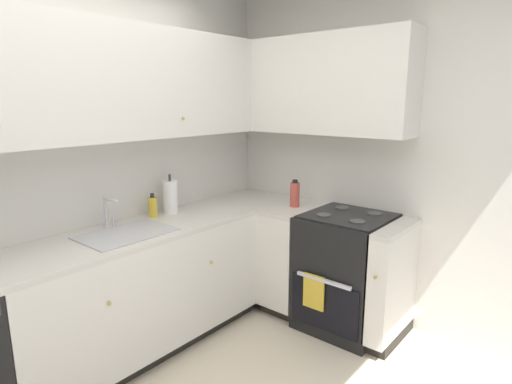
% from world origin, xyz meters
% --- Properties ---
extents(wall_back, '(4.02, 0.05, 2.62)m').
position_xyz_m(wall_back, '(0.00, 1.43, 1.31)').
color(wall_back, silver).
rests_on(wall_back, ground_plane).
extents(wall_right, '(0.05, 2.90, 2.62)m').
position_xyz_m(wall_right, '(1.98, 0.00, 1.31)').
color(wall_right, silver).
rests_on(wall_right, ground_plane).
extents(lower_cabinets_back, '(1.83, 0.62, 0.85)m').
position_xyz_m(lower_cabinets_back, '(0.45, 1.11, 0.43)').
color(lower_cabinets_back, silver).
rests_on(lower_cabinets_back, ground_plane).
extents(countertop_back, '(3.03, 0.60, 0.03)m').
position_xyz_m(countertop_back, '(0.44, 1.10, 0.87)').
color(countertop_back, beige).
rests_on(countertop_back, lower_cabinets_back).
extents(lower_cabinets_right, '(0.62, 1.09, 0.85)m').
position_xyz_m(lower_cabinets_right, '(1.66, 0.37, 0.43)').
color(lower_cabinets_right, silver).
rests_on(lower_cabinets_right, ground_plane).
extents(countertop_right, '(0.60, 1.09, 0.03)m').
position_xyz_m(countertop_right, '(1.66, 0.37, 0.87)').
color(countertop_right, beige).
rests_on(countertop_right, lower_cabinets_right).
extents(oven_range, '(0.68, 0.62, 1.04)m').
position_xyz_m(oven_range, '(1.68, 0.16, 0.45)').
color(oven_range, black).
rests_on(oven_range, ground_plane).
extents(upper_cabinets_back, '(2.71, 0.34, 0.74)m').
position_xyz_m(upper_cabinets_back, '(0.28, 1.24, 1.86)').
color(upper_cabinets_back, silver).
extents(upper_cabinets_right, '(0.32, 1.62, 0.74)m').
position_xyz_m(upper_cabinets_right, '(1.80, 0.59, 1.86)').
color(upper_cabinets_right, silver).
extents(sink, '(0.58, 0.40, 0.10)m').
position_xyz_m(sink, '(0.36, 1.07, 0.85)').
color(sink, '#B7B7BC').
rests_on(sink, countertop_back).
extents(faucet, '(0.07, 0.16, 0.21)m').
position_xyz_m(faucet, '(0.37, 1.28, 1.02)').
color(faucet, silver).
rests_on(faucet, countertop_back).
extents(soap_bottle, '(0.06, 0.06, 0.18)m').
position_xyz_m(soap_bottle, '(0.73, 1.28, 0.97)').
color(soap_bottle, gold).
rests_on(soap_bottle, countertop_back).
extents(paper_towel_roll, '(0.11, 0.11, 0.31)m').
position_xyz_m(paper_towel_roll, '(0.89, 1.26, 1.02)').
color(paper_towel_roll, white).
rests_on(paper_towel_roll, countertop_back).
extents(oil_bottle, '(0.08, 0.08, 0.22)m').
position_xyz_m(oil_bottle, '(1.66, 0.64, 0.99)').
color(oil_bottle, '#BF4C3F').
rests_on(oil_bottle, countertop_right).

